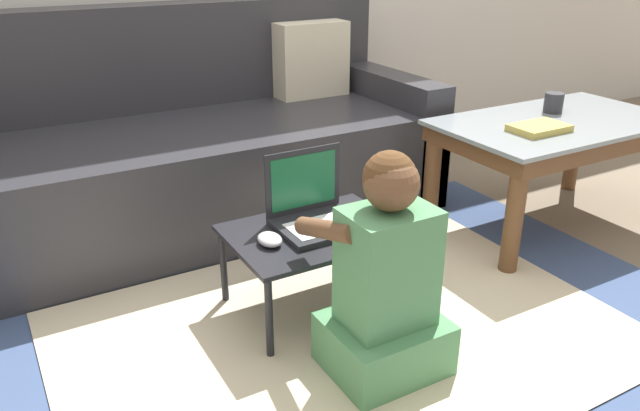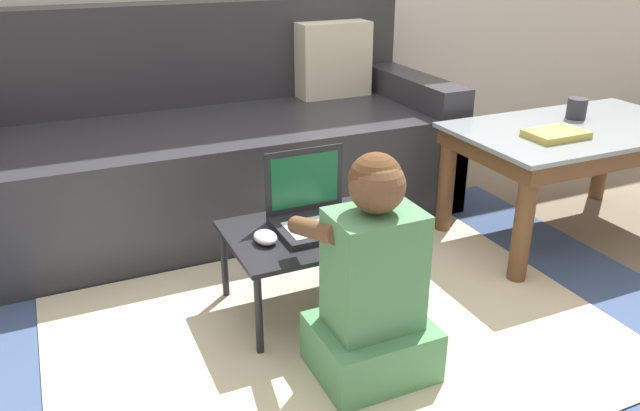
# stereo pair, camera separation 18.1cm
# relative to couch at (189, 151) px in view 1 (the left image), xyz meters

# --- Properties ---
(ground_plane) EXTENTS (16.00, 16.00, 0.00)m
(ground_plane) POSITION_rel_couch_xyz_m (0.21, -1.09, -0.31)
(ground_plane) COLOR #7F705B
(area_rug) EXTENTS (2.47, 1.77, 0.01)m
(area_rug) POSITION_rel_couch_xyz_m (0.11, -1.16, -0.31)
(area_rug) COLOR #3D517A
(area_rug) RESTS_ON ground_plane
(couch) EXTENTS (2.18, 0.91, 0.92)m
(couch) POSITION_rel_couch_xyz_m (0.00, 0.00, 0.00)
(couch) COLOR #2D2D33
(couch) RESTS_ON ground_plane
(coffee_table) EXTENTS (1.02, 0.59, 0.48)m
(coffee_table) POSITION_rel_couch_xyz_m (1.34, -0.87, 0.09)
(coffee_table) COLOR gray
(coffee_table) RESTS_ON ground_plane
(laptop_desk) EXTENTS (0.57, 0.42, 0.30)m
(laptop_desk) POSITION_rel_couch_xyz_m (0.11, -0.96, -0.05)
(laptop_desk) COLOR black
(laptop_desk) RESTS_ON ground_plane
(laptop) EXTENTS (0.29, 0.24, 0.25)m
(laptop) POSITION_rel_couch_xyz_m (0.13, -0.93, 0.02)
(laptop) COLOR #232328
(laptop) RESTS_ON laptop_desk
(computer_mouse) EXTENTS (0.07, 0.10, 0.04)m
(computer_mouse) POSITION_rel_couch_xyz_m (-0.06, -0.98, 0.00)
(computer_mouse) COLOR silver
(computer_mouse) RESTS_ON laptop_desk
(person_seated) EXTENTS (0.33, 0.43, 0.69)m
(person_seated) POSITION_rel_couch_xyz_m (0.12, -1.35, -0.02)
(person_seated) COLOR #518E5B
(person_seated) RESTS_ON ground_plane
(cup_on_table) EXTENTS (0.08, 0.08, 0.09)m
(cup_on_table) POSITION_rel_couch_xyz_m (1.41, -0.78, 0.21)
(cup_on_table) COLOR #2D2D33
(cup_on_table) RESTS_ON coffee_table
(book_on_table) EXTENTS (0.23, 0.15, 0.03)m
(book_on_table) POSITION_rel_couch_xyz_m (1.14, -0.95, 0.18)
(book_on_table) COLOR tan
(book_on_table) RESTS_ON coffee_table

